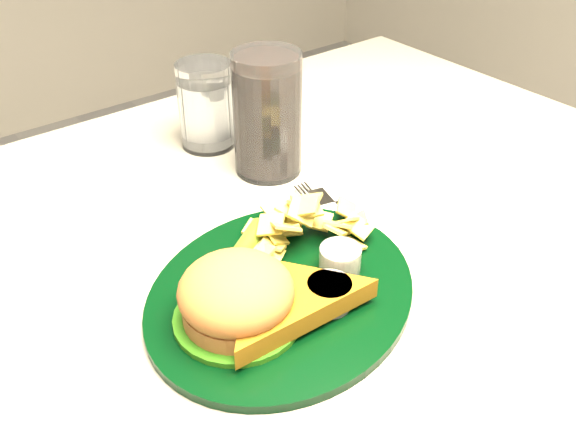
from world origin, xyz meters
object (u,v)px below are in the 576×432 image
Objects in this scene: dinner_plate at (282,269)px; fork_napkin at (356,224)px; water_glass at (206,105)px; cola_glass at (267,114)px.

dinner_plate is 0.14m from fork_napkin.
water_glass is 0.27m from fork_napkin.
water_glass reaches higher than fork_napkin.
fork_napkin is (0.13, 0.04, -0.03)m from dinner_plate.
water_glass is 0.11m from cola_glass.
cola_glass reaches higher than fork_napkin.
fork_napkin is at bearing -85.00° from water_glass.
dinner_plate is 2.54× the size of water_glass.
cola_glass is at bearing 33.77° from dinner_plate.
dinner_plate is at bearing -109.75° from water_glass.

